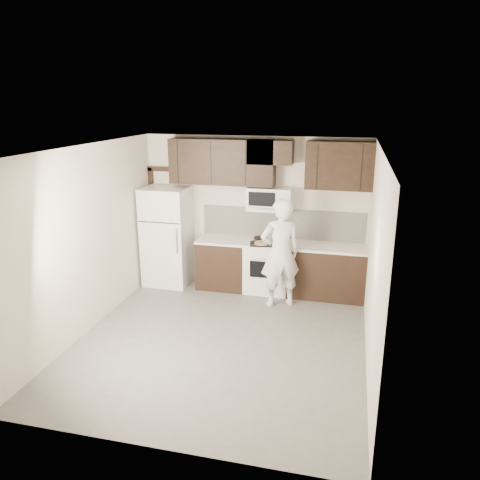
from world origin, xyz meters
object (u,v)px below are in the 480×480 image
at_px(stove, 267,266).
at_px(person, 280,253).
at_px(microwave, 270,199).
at_px(refrigerator, 167,236).

height_order(stove, person, person).
bearing_deg(microwave, person, -65.57).
relative_size(stove, refrigerator, 0.52).
distance_m(stove, refrigerator, 1.90).
height_order(microwave, person, microwave).
relative_size(microwave, person, 0.42).
bearing_deg(refrigerator, person, -13.42).
bearing_deg(refrigerator, microwave, 5.15).
bearing_deg(microwave, refrigerator, -174.85).
bearing_deg(microwave, stove, -89.90).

